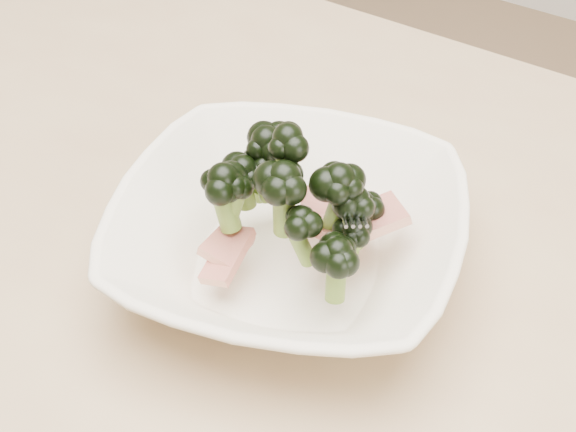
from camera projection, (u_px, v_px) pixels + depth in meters
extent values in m
cube|color=tan|center=(225.00, 279.00, 0.61)|extent=(1.20, 0.80, 0.04)
cylinder|color=tan|center=(103.00, 174.00, 1.31)|extent=(0.06, 0.06, 0.71)
imported|color=#EFE3CA|center=(288.00, 236.00, 0.58)|extent=(0.32, 0.32, 0.06)
cylinder|color=#587527|center=(244.00, 190.00, 0.58)|extent=(0.02, 0.01, 0.03)
ellipsoid|color=black|center=(243.00, 169.00, 0.56)|extent=(0.03, 0.03, 0.03)
cylinder|color=#587527|center=(352.00, 247.00, 0.55)|extent=(0.01, 0.02, 0.03)
ellipsoid|color=black|center=(353.00, 228.00, 0.54)|extent=(0.03, 0.03, 0.02)
cylinder|color=#587527|center=(267.00, 168.00, 0.58)|extent=(0.02, 0.03, 0.04)
ellipsoid|color=black|center=(266.00, 140.00, 0.57)|extent=(0.04, 0.04, 0.03)
cylinder|color=#587527|center=(288.00, 170.00, 0.54)|extent=(0.03, 0.02, 0.05)
ellipsoid|color=black|center=(288.00, 138.00, 0.52)|extent=(0.03, 0.03, 0.03)
cylinder|color=#587527|center=(280.00, 169.00, 0.59)|extent=(0.03, 0.02, 0.05)
ellipsoid|color=black|center=(279.00, 136.00, 0.57)|extent=(0.04, 0.04, 0.03)
cylinder|color=#587527|center=(264.00, 186.00, 0.58)|extent=(0.02, 0.01, 0.03)
ellipsoid|color=black|center=(263.00, 167.00, 0.57)|extent=(0.03, 0.03, 0.02)
cylinder|color=#587527|center=(300.00, 243.00, 0.53)|extent=(0.02, 0.02, 0.04)
ellipsoid|color=black|center=(301.00, 218.00, 0.51)|extent=(0.03, 0.03, 0.02)
cylinder|color=#587527|center=(362.00, 224.00, 0.57)|extent=(0.02, 0.01, 0.03)
ellipsoid|color=black|center=(363.00, 204.00, 0.56)|extent=(0.03, 0.03, 0.02)
cylinder|color=#587527|center=(233.00, 206.00, 0.56)|extent=(0.02, 0.02, 0.04)
ellipsoid|color=black|center=(232.00, 182.00, 0.54)|extent=(0.03, 0.03, 0.02)
cylinder|color=#587527|center=(284.00, 209.00, 0.53)|extent=(0.02, 0.02, 0.04)
ellipsoid|color=black|center=(284.00, 177.00, 0.51)|extent=(0.04, 0.04, 0.03)
cylinder|color=#587527|center=(235.00, 188.00, 0.59)|extent=(0.02, 0.02, 0.03)
ellipsoid|color=black|center=(234.00, 166.00, 0.58)|extent=(0.03, 0.03, 0.02)
cylinder|color=#587527|center=(354.00, 226.00, 0.55)|extent=(0.01, 0.02, 0.04)
ellipsoid|color=black|center=(356.00, 199.00, 0.53)|extent=(0.03, 0.03, 0.02)
cylinder|color=#587527|center=(336.00, 277.00, 0.53)|extent=(0.02, 0.02, 0.04)
ellipsoid|color=black|center=(338.00, 252.00, 0.51)|extent=(0.03, 0.03, 0.03)
cylinder|color=#587527|center=(338.00, 210.00, 0.54)|extent=(0.02, 0.02, 0.05)
ellipsoid|color=black|center=(339.00, 179.00, 0.53)|extent=(0.04, 0.04, 0.03)
cylinder|color=#587527|center=(256.00, 182.00, 0.60)|extent=(0.02, 0.02, 0.04)
ellipsoid|color=black|center=(255.00, 160.00, 0.59)|extent=(0.03, 0.03, 0.03)
cylinder|color=#587527|center=(225.00, 206.00, 0.56)|extent=(0.03, 0.02, 0.04)
ellipsoid|color=black|center=(223.00, 179.00, 0.54)|extent=(0.04, 0.04, 0.03)
cube|color=maroon|center=(330.00, 202.00, 0.59)|extent=(0.05, 0.04, 0.01)
cube|color=maroon|center=(341.00, 219.00, 0.59)|extent=(0.05, 0.06, 0.03)
cube|color=maroon|center=(338.00, 230.00, 0.56)|extent=(0.05, 0.04, 0.03)
cube|color=maroon|center=(228.00, 255.00, 0.56)|extent=(0.03, 0.05, 0.02)
cube|color=maroon|center=(379.00, 216.00, 0.56)|extent=(0.05, 0.05, 0.02)
cube|color=maroon|center=(227.00, 246.00, 0.56)|extent=(0.03, 0.04, 0.02)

